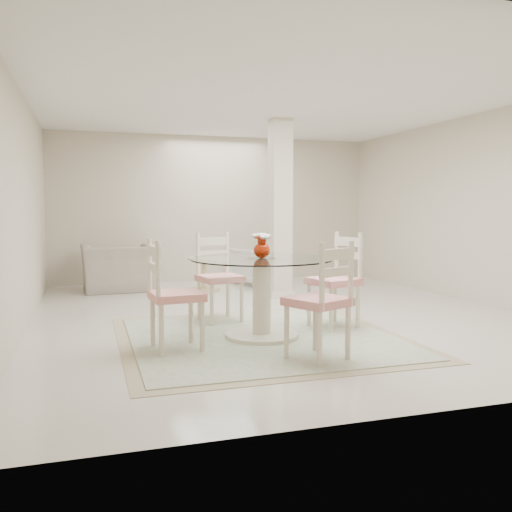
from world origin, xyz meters
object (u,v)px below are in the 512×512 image
object	(u,v)px
dining_chair_east	(339,273)
armchair_white	(256,266)
red_vase	(262,246)
column	(280,209)
dining_table	(262,298)
dining_chair_south	(324,292)
dining_chair_west	(168,287)
side_table	(204,276)
recliner_taupe	(119,268)
dining_chair_north	(217,270)

from	to	relation	value
dining_chair_east	armchair_white	bearing A→B (deg)	161.87
dining_chair_east	red_vase	bearing A→B (deg)	-91.79
column	armchair_white	distance (m)	1.75
dining_chair_east	armchair_white	xyz separation A→B (m)	(0.16, 3.66, -0.29)
dining_table	dining_chair_south	distance (m)	1.04
column	dining_chair_east	world-z (taller)	column
dining_chair_west	side_table	bearing A→B (deg)	-21.99
dining_chair_west	recliner_taupe	world-z (taller)	dining_chair_west
dining_chair_west	recliner_taupe	xyz separation A→B (m)	(-0.23, 4.10, -0.24)
dining_chair_north	dining_chair_west	size ratio (longest dim) A/B	1.00
column	recliner_taupe	world-z (taller)	column
armchair_white	side_table	size ratio (longest dim) A/B	1.33
column	dining_chair_west	world-z (taller)	column
dining_chair_east	dining_chair_west	distance (m)	2.05
dining_chair_east	armchair_white	size ratio (longest dim) A/B	1.62
column	armchair_white	size ratio (longest dim) A/B	3.67
column	dining_chair_west	size ratio (longest dim) A/B	2.30
column	side_table	xyz separation A→B (m)	(-1.00, 0.93, -1.10)
dining_chair_east	dining_chair_west	bearing A→B (deg)	-92.20
dining_table	dining_chair_south	world-z (taller)	dining_chair_south
dining_chair_north	armchair_white	distance (m)	3.24
dining_chair_east	recliner_taupe	size ratio (longest dim) A/B	1.02
dining_table	recliner_taupe	size ratio (longest dim) A/B	1.24
dining_table	red_vase	world-z (taller)	red_vase
red_vase	dining_chair_north	size ratio (longest dim) A/B	0.22
dining_chair_north	recliner_taupe	world-z (taller)	dining_chair_north
dining_chair_north	dining_chair_west	xyz separation A→B (m)	(-0.76, -1.23, 0.00)
recliner_taupe	column	bearing A→B (deg)	146.30
red_vase	armchair_white	distance (m)	4.13
armchair_white	dining_chair_north	bearing A→B (deg)	42.60
red_vase	dining_chair_south	world-z (taller)	dining_chair_south
dining_chair_east	recliner_taupe	xyz separation A→B (m)	(-2.23, 3.62, -0.25)
recliner_taupe	dining_chair_east	bearing A→B (deg)	118.58
dining_chair_east	side_table	world-z (taller)	dining_chair_east
column	recliner_taupe	xyz separation A→B (m)	(-2.33, 1.38, -0.97)
dining_chair_south	dining_chair_north	bearing A→B (deg)	-101.19
red_vase	side_table	size ratio (longest dim) A/B	0.47
column	side_table	distance (m)	1.75
recliner_taupe	armchair_white	distance (m)	2.39
dining_chair_west	dining_chair_south	xyz separation A→B (m)	(1.26, -0.76, 0.00)
dining_chair_east	dining_chair_west	size ratio (longest dim) A/B	1.02
side_table	dining_chair_west	bearing A→B (deg)	-106.79
red_vase	recliner_taupe	world-z (taller)	red_vase
dining_chair_north	recliner_taupe	xyz separation A→B (m)	(-0.99, 2.87, -0.23)
dining_chair_south	armchair_white	xyz separation A→B (m)	(0.91, 4.90, -0.29)
dining_chair_west	recliner_taupe	size ratio (longest dim) A/B	1.00
dining_chair_west	dining_table	bearing A→B (deg)	-82.21
dining_chair_east	dining_chair_north	distance (m)	1.45
dining_chair_south	dining_chair_east	bearing A→B (deg)	-146.07
dining_chair_east	armchair_white	distance (m)	3.68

